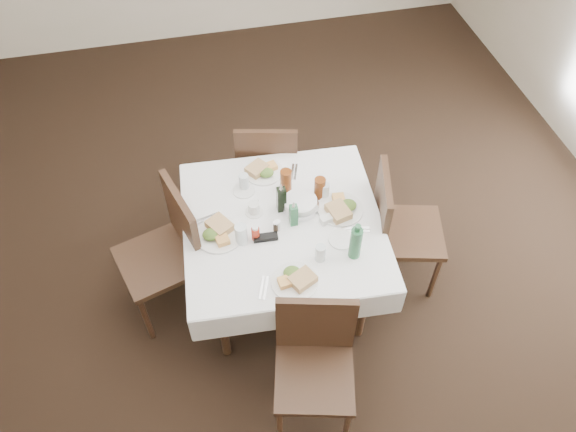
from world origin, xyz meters
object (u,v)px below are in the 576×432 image
object	(u,v)px
chair_north	(268,162)
bread_basket	(300,204)
chair_south	(315,356)
oil_cruet_green	(294,214)
chair_east	(396,224)
water_e	(325,191)
chair_west	(170,247)
ketchup_bottle	(256,233)
coffee_mug	(254,208)
water_s	(320,253)
water_w	(241,234)
green_bottle	(356,242)
water_n	(244,182)
oil_cruet_dark	(281,199)
dining_table	(283,230)

from	to	relation	value
chair_north	bread_basket	xyz separation A→B (m)	(0.09, -0.69, 0.26)
chair_south	oil_cruet_green	distance (m)	0.88
chair_east	water_e	xyz separation A→B (m)	(-0.47, 0.20, 0.25)
chair_north	chair_west	distance (m)	1.06
oil_cruet_green	ketchup_bottle	size ratio (longest dim) A/B	1.84
coffee_mug	chair_south	bearing A→B (deg)	-80.52
chair_west	ketchup_bottle	distance (m)	0.62
chair_west	oil_cruet_green	size ratio (longest dim) A/B	5.00
water_s	oil_cruet_green	xyz separation A→B (m)	(-0.09, 0.31, 0.03)
water_e	water_w	bearing A→B (deg)	-157.51
chair_west	coffee_mug	xyz separation A→B (m)	(0.58, 0.03, 0.21)
bread_basket	ketchup_bottle	bearing A→B (deg)	-151.22
bread_basket	ketchup_bottle	world-z (taller)	ketchup_bottle
bread_basket	water_w	bearing A→B (deg)	-156.30
chair_north	water_s	distance (m)	1.16
ketchup_bottle	green_bottle	world-z (taller)	green_bottle
chair_west	oil_cruet_green	bearing A→B (deg)	-8.58
chair_east	ketchup_bottle	bearing A→B (deg)	-176.94
water_n	ketchup_bottle	xyz separation A→B (m)	(-0.01, -0.45, -0.01)
bread_basket	coffee_mug	world-z (taller)	coffee_mug
chair_south	oil_cruet_green	world-z (taller)	oil_cruet_green
water_s	oil_cruet_green	size ratio (longest dim) A/B	0.57
water_s	chair_west	bearing A→B (deg)	154.45
chair_south	water_n	bearing A→B (deg)	98.82
chair_east	water_w	distance (m)	1.11
ketchup_bottle	green_bottle	bearing A→B (deg)	-24.84
oil_cruet_green	green_bottle	xyz separation A→B (m)	(0.31, -0.33, 0.04)
bread_basket	chair_east	bearing A→B (deg)	-11.38
chair_north	coffee_mug	bearing A→B (deg)	-108.32
oil_cruet_dark	water_e	bearing A→B (deg)	8.21
water_n	water_e	bearing A→B (deg)	-21.40
chair_east	water_e	distance (m)	0.56
water_s	water_w	bearing A→B (deg)	151.53
chair_east	water_w	xyz separation A→B (m)	(-1.08, -0.06, 0.26)
water_n	oil_cruet_dark	bearing A→B (deg)	-49.91
bread_basket	green_bottle	bearing A→B (deg)	-62.56
chair_east	oil_cruet_dark	bearing A→B (deg)	168.91
water_n	oil_cruet_green	world-z (taller)	oil_cruet_green
chair_north	green_bottle	distance (m)	1.23
water_w	oil_cruet_dark	xyz separation A→B (m)	(0.30, 0.21, 0.03)
water_s	coffee_mug	xyz separation A→B (m)	(-0.32, 0.46, -0.02)
dining_table	oil_cruet_dark	distance (m)	0.22
chair_south	chair_east	bearing A→B (deg)	45.80
chair_west	coffee_mug	size ratio (longest dim) A/B	8.83
water_w	bread_basket	bearing A→B (deg)	23.70
water_e	ketchup_bottle	xyz separation A→B (m)	(-0.52, -0.25, -0.01)
coffee_mug	green_bottle	world-z (taller)	green_bottle
chair_north	chair_west	world-z (taller)	chair_west
chair_west	water_s	distance (m)	1.03
chair_west	bread_basket	bearing A→B (deg)	-0.43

